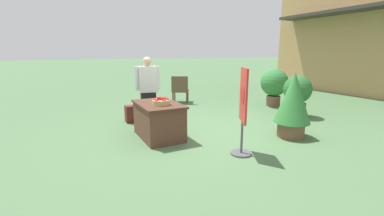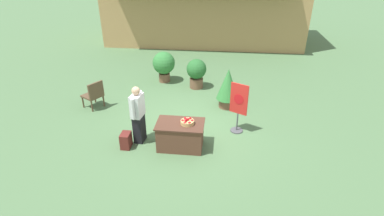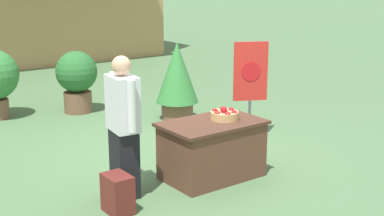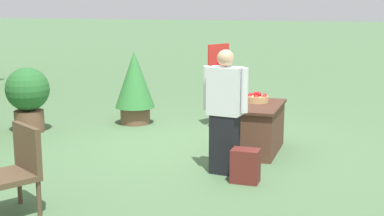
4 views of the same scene
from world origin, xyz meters
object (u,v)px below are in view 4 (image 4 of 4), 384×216
(poster_board, at_px, (218,82))
(potted_plant_near_left, at_px, (28,95))
(person_visitor, at_px, (225,112))
(patio_chair, at_px, (15,167))
(display_table, at_px, (254,128))
(potted_plant_far_right, at_px, (135,85))
(apple_basket, at_px, (257,98))
(backpack, at_px, (245,166))

(poster_board, relative_size, potted_plant_near_left, 1.32)
(person_visitor, relative_size, patio_chair, 1.73)
(display_table, distance_m, potted_plant_far_right, 2.74)
(potted_plant_near_left, bearing_deg, patio_chair, -147.23)
(patio_chair, bearing_deg, poster_board, -161.14)
(apple_basket, distance_m, poster_board, 1.62)
(apple_basket, height_order, potted_plant_far_right, potted_plant_far_right)
(patio_chair, distance_m, potted_plant_far_right, 4.35)
(display_table, relative_size, poster_board, 0.84)
(display_table, bearing_deg, potted_plant_far_right, 64.00)
(apple_basket, relative_size, person_visitor, 0.22)
(display_table, height_order, potted_plant_near_left, potted_plant_near_left)
(person_visitor, xyz_separation_m, backpack, (-0.28, -0.34, -0.61))
(backpack, bearing_deg, person_visitor, 50.31)
(display_table, xyz_separation_m, potted_plant_near_left, (0.02, 3.90, 0.28))
(display_table, relative_size, patio_chair, 1.33)
(poster_board, height_order, potted_plant_far_right, poster_board)
(poster_board, xyz_separation_m, potted_plant_near_left, (-1.47, 2.95, -0.15))
(person_visitor, bearing_deg, backpack, -122.25)
(apple_basket, height_order, potted_plant_near_left, potted_plant_near_left)
(person_visitor, bearing_deg, display_table, -0.00)
(display_table, relative_size, backpack, 2.93)
(backpack, bearing_deg, patio_chair, 129.32)
(display_table, height_order, potted_plant_far_right, potted_plant_far_right)
(person_visitor, xyz_separation_m, poster_board, (2.63, 0.80, -0.03))
(patio_chair, xyz_separation_m, potted_plant_far_right, (4.31, 0.56, 0.22))
(display_table, distance_m, backpack, 1.44)
(person_visitor, relative_size, potted_plant_far_right, 1.21)
(apple_basket, bearing_deg, display_table, 177.99)
(poster_board, relative_size, potted_plant_far_right, 1.11)
(display_table, relative_size, potted_plant_near_left, 1.11)
(display_table, relative_size, person_visitor, 0.77)
(display_table, bearing_deg, backpack, -172.34)
(apple_basket, bearing_deg, backpack, -173.45)
(apple_basket, distance_m, patio_chair, 3.82)
(display_table, bearing_deg, person_visitor, 172.56)
(backpack, xyz_separation_m, potted_plant_far_right, (2.61, 2.64, 0.51))
(apple_basket, relative_size, poster_board, 0.24)
(patio_chair, bearing_deg, potted_plant_far_right, -142.29)
(person_visitor, distance_m, potted_plant_far_right, 3.27)
(display_table, height_order, person_visitor, person_visitor)
(person_visitor, distance_m, backpack, 0.75)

